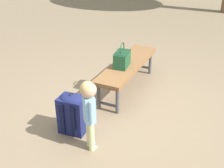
# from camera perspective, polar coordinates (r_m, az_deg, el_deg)

# --- Properties ---
(ground_plane) EXTENTS (40.00, 40.00, 0.00)m
(ground_plane) POSITION_cam_1_polar(r_m,az_deg,el_deg) (3.78, 1.42, -6.66)
(ground_plane) COLOR #7F6B51
(ground_plane) RESTS_ON ground
(park_bench) EXTENTS (1.62, 0.47, 0.45)m
(park_bench) POSITION_cam_1_polar(r_m,az_deg,el_deg) (4.29, 3.23, 3.65)
(park_bench) COLOR brown
(park_bench) RESTS_ON ground
(handbag) EXTENTS (0.33, 0.21, 0.37)m
(handbag) POSITION_cam_1_polar(r_m,az_deg,el_deg) (4.08, 2.06, 5.22)
(handbag) COLOR #1E4C2D
(handbag) RESTS_ON park_bench
(child_standing) EXTENTS (0.18, 0.18, 0.84)m
(child_standing) POSITION_cam_1_polar(r_m,az_deg,el_deg) (2.96, -4.70, -4.40)
(child_standing) COLOR #CCCC8C
(child_standing) RESTS_ON ground
(backpack_large) EXTENTS (0.29, 0.32, 0.54)m
(backpack_large) POSITION_cam_1_polar(r_m,az_deg,el_deg) (3.41, -7.97, -5.71)
(backpack_large) COLOR #191E4C
(backpack_large) RESTS_ON ground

